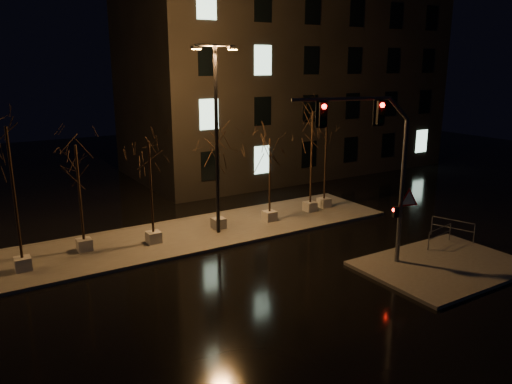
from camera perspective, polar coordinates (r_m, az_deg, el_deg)
ground at (r=21.08m, az=-0.17°, el=-9.61°), size 90.00×90.00×0.00m
median at (r=25.99m, az=-7.13°, el=-4.78°), size 22.00×5.00×0.15m
sidewalk_corner at (r=23.40m, az=20.61°, el=-7.87°), size 7.00×5.00×0.15m
building at (r=41.99m, az=3.34°, el=12.97°), size 25.00×12.00×15.00m
tree_0 at (r=22.22m, az=-26.32°, el=3.32°), size 1.80×1.80×6.23m
tree_1 at (r=23.71m, az=-19.74°, el=2.47°), size 1.80×1.80×5.09m
tree_2 at (r=23.86m, az=-12.05°, el=3.09°), size 1.80×1.80×5.10m
tree_3 at (r=25.54m, az=-4.45°, el=4.15°), size 1.80×1.80×5.13m
tree_4 at (r=26.82m, az=1.61°, el=3.96°), size 1.80×1.80×4.68m
tree_5 at (r=28.68m, az=6.43°, el=6.57°), size 1.80×1.80×5.99m
tree_6 at (r=29.71m, az=8.01°, el=5.55°), size 1.80×1.80×5.15m
traffic_signal_mast at (r=21.17m, az=13.92°, el=3.88°), size 5.64×1.81×7.18m
streetlight_main at (r=24.66m, az=-4.54°, el=7.27°), size 2.33×0.43×9.31m
guard_rail_a at (r=25.46m, az=20.27°, el=-4.48°), size 2.00×0.38×0.88m
guard_rail_b at (r=26.50m, az=21.56°, el=-3.69°), size 0.74×2.00×1.00m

